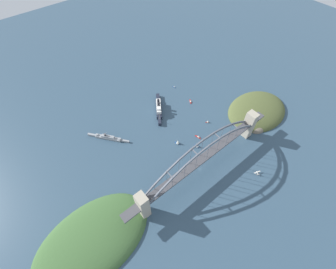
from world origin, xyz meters
name	(u,v)px	position (x,y,z in m)	size (l,w,h in m)	color
ground_plane	(200,169)	(0.00, 0.00, 0.00)	(1400.00, 1400.00, 0.00)	#334C60
harbor_arch_bridge	(203,159)	(0.00, 0.00, 30.18)	(274.21, 16.14, 71.61)	#ADA38E
headland_west_shore	(92,242)	(-180.24, 12.15, 0.00)	(156.73, 97.74, 28.47)	#3D6033
headland_east_shore	(257,112)	(166.49, 19.98, 0.00)	(122.16, 92.64, 31.13)	#4C562D
ocean_liner	(159,108)	(27.37, 140.18, 6.26)	(49.23, 66.83, 21.37)	#1E2333
naval_cruiser	(108,138)	(-80.78, 142.00, 3.05)	(48.51, 60.68, 17.40)	gray
seaplane_taxiing_near_bridge	(257,173)	(61.44, -60.59, 2.16)	(10.76, 7.59, 5.00)	#B7B7B2
small_boat_0	(190,102)	(88.56, 118.47, 0.84)	(7.78, 10.85, 2.34)	#B2231E
small_boat_1	(178,142)	(4.43, 58.70, 4.64)	(6.56, 9.33, 10.07)	#234C8C
small_boat_2	(174,87)	(91.27, 170.88, 0.80)	(2.95, 6.95, 2.23)	#234C8C
small_boat_3	(198,137)	(40.06, 46.92, 0.78)	(3.68, 11.44, 2.18)	#B2231E
small_boat_4	(197,145)	(25.11, 33.47, 3.94)	(5.46, 9.08, 8.38)	#234C8C
small_boat_5	(208,121)	(76.80, 60.12, 3.05)	(5.62, 4.84, 6.51)	#B2231E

